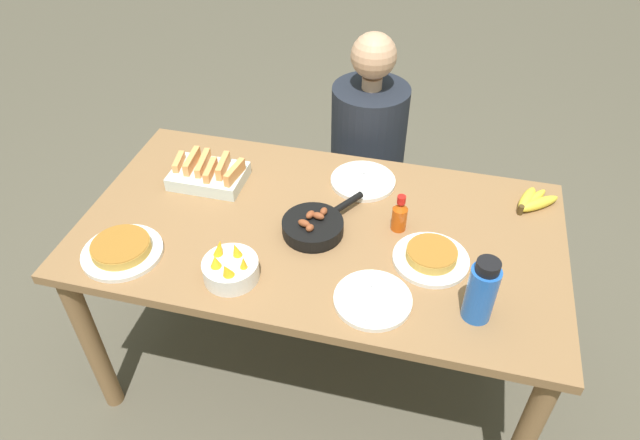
{
  "coord_description": "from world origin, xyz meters",
  "views": [
    {
      "loc": [
        0.36,
        -1.42,
        2.07
      ],
      "look_at": [
        0.0,
        0.0,
        0.8
      ],
      "focal_mm": 32.0,
      "sensor_mm": 36.0,
      "label": 1
    }
  ],
  "objects_px": {
    "skillet": "(314,226)",
    "banana_bunch": "(532,201)",
    "person_figure": "(366,178)",
    "empty_plate_far_left": "(363,181)",
    "melon_tray": "(209,174)",
    "empty_plate_near_front": "(373,300)",
    "frittata_plate_side": "(431,257)",
    "frittata_plate_center": "(122,250)",
    "hot_sauce_bottle": "(400,215)",
    "fruit_bowl_mango": "(230,268)",
    "water_bottle": "(481,291)"
  },
  "relations": [
    {
      "from": "skillet",
      "to": "fruit_bowl_mango",
      "type": "height_order",
      "value": "fruit_bowl_mango"
    },
    {
      "from": "melon_tray",
      "to": "water_bottle",
      "type": "xyz_separation_m",
      "value": [
        1.0,
        -0.42,
        0.07
      ]
    },
    {
      "from": "banana_bunch",
      "to": "skillet",
      "type": "height_order",
      "value": "skillet"
    },
    {
      "from": "fruit_bowl_mango",
      "to": "frittata_plate_center",
      "type": "bearing_deg",
      "value": 178.69
    },
    {
      "from": "water_bottle",
      "to": "person_figure",
      "type": "height_order",
      "value": "person_figure"
    },
    {
      "from": "hot_sauce_bottle",
      "to": "empty_plate_far_left",
      "type": "bearing_deg",
      "value": 126.4
    },
    {
      "from": "fruit_bowl_mango",
      "to": "empty_plate_near_front",
      "type": "bearing_deg",
      "value": 0.96
    },
    {
      "from": "skillet",
      "to": "frittata_plate_side",
      "type": "relative_size",
      "value": 1.27
    },
    {
      "from": "empty_plate_near_front",
      "to": "water_bottle",
      "type": "height_order",
      "value": "water_bottle"
    },
    {
      "from": "skillet",
      "to": "melon_tray",
      "type": "bearing_deg",
      "value": 100.1
    },
    {
      "from": "banana_bunch",
      "to": "melon_tray",
      "type": "height_order",
      "value": "melon_tray"
    },
    {
      "from": "banana_bunch",
      "to": "hot_sauce_bottle",
      "type": "height_order",
      "value": "hot_sauce_bottle"
    },
    {
      "from": "melon_tray",
      "to": "hot_sauce_bottle",
      "type": "bearing_deg",
      "value": -7.18
    },
    {
      "from": "empty_plate_far_left",
      "to": "water_bottle",
      "type": "height_order",
      "value": "water_bottle"
    },
    {
      "from": "empty_plate_far_left",
      "to": "frittata_plate_side",
      "type": "bearing_deg",
      "value": -50.97
    },
    {
      "from": "frittata_plate_side",
      "to": "empty_plate_far_left",
      "type": "bearing_deg",
      "value": 129.03
    },
    {
      "from": "empty_plate_far_left",
      "to": "water_bottle",
      "type": "relative_size",
      "value": 1.12
    },
    {
      "from": "empty_plate_near_front",
      "to": "frittata_plate_side",
      "type": "bearing_deg",
      "value": 54.83
    },
    {
      "from": "banana_bunch",
      "to": "skillet",
      "type": "bearing_deg",
      "value": -155.43
    },
    {
      "from": "empty_plate_near_front",
      "to": "hot_sauce_bottle",
      "type": "bearing_deg",
      "value": 85.57
    },
    {
      "from": "melon_tray",
      "to": "fruit_bowl_mango",
      "type": "distance_m",
      "value": 0.51
    },
    {
      "from": "melon_tray",
      "to": "skillet",
      "type": "height_order",
      "value": "melon_tray"
    },
    {
      "from": "banana_bunch",
      "to": "water_bottle",
      "type": "bearing_deg",
      "value": -107.12
    },
    {
      "from": "empty_plate_near_front",
      "to": "person_figure",
      "type": "relative_size",
      "value": 0.2
    },
    {
      "from": "skillet",
      "to": "hot_sauce_bottle",
      "type": "bearing_deg",
      "value": -39.77
    },
    {
      "from": "water_bottle",
      "to": "hot_sauce_bottle",
      "type": "distance_m",
      "value": 0.43
    },
    {
      "from": "banana_bunch",
      "to": "empty_plate_far_left",
      "type": "xyz_separation_m",
      "value": [
        -0.61,
        -0.01,
        -0.01
      ]
    },
    {
      "from": "melon_tray",
      "to": "empty_plate_near_front",
      "type": "relative_size",
      "value": 1.16
    },
    {
      "from": "fruit_bowl_mango",
      "to": "hot_sauce_bottle",
      "type": "bearing_deg",
      "value": 36.83
    },
    {
      "from": "melon_tray",
      "to": "empty_plate_far_left",
      "type": "relative_size",
      "value": 1.12
    },
    {
      "from": "person_figure",
      "to": "melon_tray",
      "type": "bearing_deg",
      "value": -133.46
    },
    {
      "from": "banana_bunch",
      "to": "hot_sauce_bottle",
      "type": "relative_size",
      "value": 1.21
    },
    {
      "from": "skillet",
      "to": "fruit_bowl_mango",
      "type": "bearing_deg",
      "value": 175.01
    },
    {
      "from": "water_bottle",
      "to": "hot_sauce_bottle",
      "type": "xyz_separation_m",
      "value": [
        -0.27,
        0.32,
        -0.04
      ]
    },
    {
      "from": "empty_plate_near_front",
      "to": "empty_plate_far_left",
      "type": "height_order",
      "value": "same"
    },
    {
      "from": "water_bottle",
      "to": "person_figure",
      "type": "bearing_deg",
      "value": 117.1
    },
    {
      "from": "melon_tray",
      "to": "fruit_bowl_mango",
      "type": "xyz_separation_m",
      "value": [
        0.26,
        -0.45,
        0.0
      ]
    },
    {
      "from": "empty_plate_near_front",
      "to": "water_bottle",
      "type": "xyz_separation_m",
      "value": [
        0.3,
        0.02,
        0.09
      ]
    },
    {
      "from": "frittata_plate_side",
      "to": "fruit_bowl_mango",
      "type": "bearing_deg",
      "value": -159.64
    },
    {
      "from": "frittata_plate_center",
      "to": "banana_bunch",
      "type": "bearing_deg",
      "value": 24.23
    },
    {
      "from": "frittata_plate_center",
      "to": "frittata_plate_side",
      "type": "bearing_deg",
      "value": 12.29
    },
    {
      "from": "skillet",
      "to": "empty_plate_far_left",
      "type": "height_order",
      "value": "skillet"
    },
    {
      "from": "frittata_plate_side",
      "to": "person_figure",
      "type": "xyz_separation_m",
      "value": [
        -0.34,
        0.77,
        -0.3
      ]
    },
    {
      "from": "skillet",
      "to": "banana_bunch",
      "type": "bearing_deg",
      "value": -33.46
    },
    {
      "from": "empty_plate_near_front",
      "to": "empty_plate_far_left",
      "type": "xyz_separation_m",
      "value": [
        -0.14,
        0.57,
        -0.0
      ]
    },
    {
      "from": "empty_plate_near_front",
      "to": "person_figure",
      "type": "height_order",
      "value": "person_figure"
    },
    {
      "from": "skillet",
      "to": "person_figure",
      "type": "distance_m",
      "value": 0.79
    },
    {
      "from": "melon_tray",
      "to": "frittata_plate_center",
      "type": "bearing_deg",
      "value": -105.71
    },
    {
      "from": "frittata_plate_side",
      "to": "empty_plate_near_front",
      "type": "bearing_deg",
      "value": -125.17
    },
    {
      "from": "fruit_bowl_mango",
      "to": "banana_bunch",
      "type": "bearing_deg",
      "value": 32.83
    }
  ]
}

